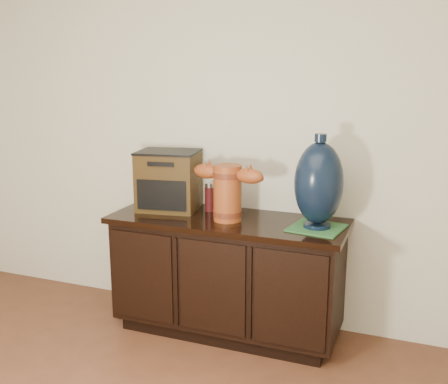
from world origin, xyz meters
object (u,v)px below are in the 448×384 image
at_px(lamp_base, 319,184).
at_px(terracotta_vessel, 228,189).
at_px(tv_radio, 169,180).
at_px(spray_can, 210,197).
at_px(sideboard, 227,275).

bearing_deg(lamp_base, terracotta_vessel, -177.39).
xyz_separation_m(tv_radio, spray_can, (0.27, 0.05, -0.10)).
bearing_deg(terracotta_vessel, tv_radio, 175.78).
relative_size(lamp_base, spray_can, 2.91).
relative_size(terracotta_vessel, spray_can, 2.61).
bearing_deg(sideboard, lamp_base, -1.37).
bearing_deg(terracotta_vessel, spray_can, 148.16).
distance_m(terracotta_vessel, tv_radio, 0.46).
height_order(terracotta_vessel, tv_radio, tv_radio).
bearing_deg(sideboard, terracotta_vessel, -69.91).
height_order(terracotta_vessel, spray_can, terracotta_vessel).
height_order(terracotta_vessel, lamp_base, lamp_base).
xyz_separation_m(sideboard, terracotta_vessel, (0.01, -0.04, 0.56)).
height_order(tv_radio, spray_can, tv_radio).
bearing_deg(tv_radio, terracotta_vessel, -22.40).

